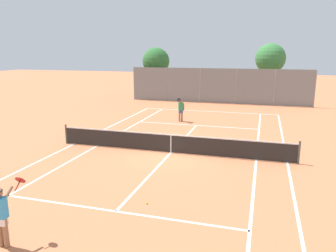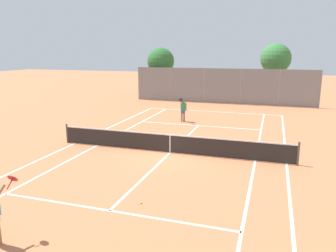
{
  "view_description": "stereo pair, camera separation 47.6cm",
  "coord_description": "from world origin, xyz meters",
  "px_view_note": "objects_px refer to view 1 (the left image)",
  "views": [
    {
      "loc": [
        4.25,
        -15.05,
        4.96
      ],
      "look_at": [
        -0.59,
        1.5,
        1.0
      ],
      "focal_mm": 35.0,
      "sensor_mm": 36.0,
      "label": 1
    },
    {
      "loc": [
        4.7,
        -14.91,
        4.96
      ],
      "look_at": [
        -0.59,
        1.5,
        1.0
      ],
      "focal_mm": 35.0,
      "sensor_mm": 36.0,
      "label": 2
    }
  ],
  "objects_px": {
    "loose_tennis_ball_3": "(254,137)",
    "loose_tennis_ball_4": "(212,120)",
    "tree_behind_left": "(156,62)",
    "player_far_left": "(181,109)",
    "tennis_net": "(171,143)",
    "player_near_side": "(1,213)",
    "tree_behind_right": "(271,59)",
    "loose_tennis_ball_0": "(147,203)"
  },
  "relations": [
    {
      "from": "loose_tennis_ball_0",
      "to": "tree_behind_right",
      "type": "relative_size",
      "value": 0.01
    },
    {
      "from": "player_far_left",
      "to": "loose_tennis_ball_4",
      "type": "distance_m",
      "value": 2.55
    },
    {
      "from": "loose_tennis_ball_3",
      "to": "tree_behind_right",
      "type": "distance_m",
      "value": 16.12
    },
    {
      "from": "tennis_net",
      "to": "player_far_left",
      "type": "xyz_separation_m",
      "value": [
        -1.35,
        7.34,
        0.42
      ]
    },
    {
      "from": "tennis_net",
      "to": "tree_behind_left",
      "type": "distance_m",
      "value": 20.02
    },
    {
      "from": "player_far_left",
      "to": "loose_tennis_ball_3",
      "type": "relative_size",
      "value": 26.88
    },
    {
      "from": "player_far_left",
      "to": "tree_behind_left",
      "type": "relative_size",
      "value": 0.33
    },
    {
      "from": "tennis_net",
      "to": "tree_behind_left",
      "type": "height_order",
      "value": "tree_behind_left"
    },
    {
      "from": "player_near_side",
      "to": "loose_tennis_ball_4",
      "type": "relative_size",
      "value": 26.88
    },
    {
      "from": "player_near_side",
      "to": "tree_behind_right",
      "type": "relative_size",
      "value": 0.31
    },
    {
      "from": "loose_tennis_ball_3",
      "to": "tree_behind_left",
      "type": "relative_size",
      "value": 0.01
    },
    {
      "from": "tree_behind_left",
      "to": "tennis_net",
      "type": "bearing_deg",
      "value": -69.58
    },
    {
      "from": "loose_tennis_ball_4",
      "to": "tree_behind_left",
      "type": "height_order",
      "value": "tree_behind_left"
    },
    {
      "from": "player_near_side",
      "to": "player_far_left",
      "type": "distance_m",
      "value": 16.29
    },
    {
      "from": "loose_tennis_ball_4",
      "to": "player_far_left",
      "type": "bearing_deg",
      "value": -151.0
    },
    {
      "from": "player_far_left",
      "to": "tree_behind_left",
      "type": "bearing_deg",
      "value": 116.39
    },
    {
      "from": "tennis_net",
      "to": "loose_tennis_ball_3",
      "type": "height_order",
      "value": "tennis_net"
    },
    {
      "from": "tennis_net",
      "to": "loose_tennis_ball_0",
      "type": "xyz_separation_m",
      "value": [
        0.76,
        -5.63,
        -0.48
      ]
    },
    {
      "from": "loose_tennis_ball_0",
      "to": "player_far_left",
      "type": "bearing_deg",
      "value": 99.23
    },
    {
      "from": "tennis_net",
      "to": "tree_behind_right",
      "type": "height_order",
      "value": "tree_behind_right"
    },
    {
      "from": "loose_tennis_ball_4",
      "to": "tree_behind_right",
      "type": "xyz_separation_m",
      "value": [
        4.02,
        11.33,
        4.1
      ]
    },
    {
      "from": "tree_behind_left",
      "to": "player_far_left",
      "type": "bearing_deg",
      "value": -63.61
    },
    {
      "from": "player_far_left",
      "to": "tree_behind_right",
      "type": "bearing_deg",
      "value": 63.96
    },
    {
      "from": "loose_tennis_ball_3",
      "to": "loose_tennis_ball_4",
      "type": "bearing_deg",
      "value": 126.89
    },
    {
      "from": "tennis_net",
      "to": "tree_behind_right",
      "type": "bearing_deg",
      "value": 76.52
    },
    {
      "from": "loose_tennis_ball_0",
      "to": "player_near_side",
      "type": "bearing_deg",
      "value": -129.54
    },
    {
      "from": "tree_behind_right",
      "to": "loose_tennis_ball_4",
      "type": "bearing_deg",
      "value": -109.51
    },
    {
      "from": "player_near_side",
      "to": "loose_tennis_ball_4",
      "type": "height_order",
      "value": "player_near_side"
    },
    {
      "from": "player_far_left",
      "to": "tennis_net",
      "type": "bearing_deg",
      "value": -79.59
    },
    {
      "from": "loose_tennis_ball_0",
      "to": "loose_tennis_ball_3",
      "type": "relative_size",
      "value": 1.0
    },
    {
      "from": "tree_behind_left",
      "to": "tree_behind_right",
      "type": "distance_m",
      "value": 11.72
    },
    {
      "from": "tree_behind_right",
      "to": "player_far_left",
      "type": "bearing_deg",
      "value": -116.04
    },
    {
      "from": "tennis_net",
      "to": "tree_behind_left",
      "type": "relative_size",
      "value": 2.25
    },
    {
      "from": "loose_tennis_ball_3",
      "to": "loose_tennis_ball_4",
      "type": "xyz_separation_m",
      "value": [
        -3.18,
        4.23,
        0.0
      ]
    },
    {
      "from": "loose_tennis_ball_4",
      "to": "tree_behind_left",
      "type": "distance_m",
      "value": 13.14
    },
    {
      "from": "player_far_left",
      "to": "loose_tennis_ball_3",
      "type": "distance_m",
      "value": 6.16
    },
    {
      "from": "loose_tennis_ball_3",
      "to": "tree_behind_right",
      "type": "height_order",
      "value": "tree_behind_right"
    },
    {
      "from": "tree_behind_left",
      "to": "tree_behind_right",
      "type": "height_order",
      "value": "tree_behind_right"
    },
    {
      "from": "loose_tennis_ball_0",
      "to": "loose_tennis_ball_3",
      "type": "height_order",
      "value": "same"
    },
    {
      "from": "loose_tennis_ball_3",
      "to": "tree_behind_right",
      "type": "relative_size",
      "value": 0.01
    },
    {
      "from": "player_far_left",
      "to": "tree_behind_right",
      "type": "distance_m",
      "value": 14.27
    },
    {
      "from": "player_near_side",
      "to": "player_far_left",
      "type": "bearing_deg",
      "value": 87.82
    }
  ]
}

